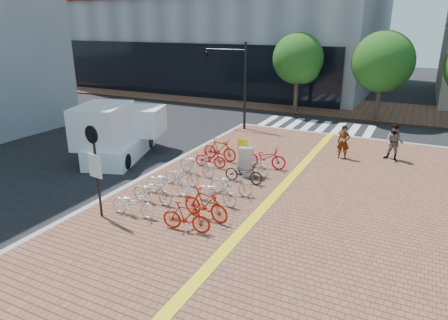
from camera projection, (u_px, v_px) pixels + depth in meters
The scene contains 29 objects.
ground at pixel (213, 204), 15.61m from camera, with size 120.00×120.00×0.00m, color black.
sidewalk at pixel (226, 299), 10.08m from camera, with size 14.00×34.00×0.15m, color brown.
tactile_strip at pixel (192, 286), 10.48m from camera, with size 0.40×34.00×0.01m, color yellow.
kerb_west at pixel (34, 237), 13.02m from camera, with size 0.25×34.00×0.15m, color gray.
kerb_north at pixel (347, 137), 24.50m from camera, with size 14.00×0.25×0.15m, color gray.
far_sidewalk at pixel (330, 107), 33.39m from camera, with size 70.00×8.00×0.15m, color brown.
crosswalk at pixel (315, 127), 27.27m from camera, with size 7.50×4.00×0.01m.
street_trees at pixel (399, 64), 26.96m from camera, with size 16.20×4.60×6.35m.
bike_0 at pixel (133, 203), 14.18m from camera, with size 0.63×1.80×0.94m, color white.
bike_1 at pixel (152, 192), 15.19m from camera, with size 0.62×1.77×0.93m, color #ACACB1.
bike_2 at pixel (168, 182), 15.99m from camera, with size 0.69×1.97×1.03m, color white.
bike_3 at pixel (181, 176), 16.92m from camera, with size 0.56×1.61×0.84m, color #B6B6BB.
bike_4 at pixel (197, 164), 18.00m from camera, with size 0.70×2.00×1.05m, color silver.
bike_5 at pixel (210, 158), 18.98m from camera, with size 0.44×1.55×0.93m, color #B80D1C.
bike_6 at pixel (220, 149), 19.96m from camera, with size 0.53×1.87×1.12m, color #AF220C.
bike_7 at pixel (186, 217), 13.11m from camera, with size 0.48×1.71×1.03m, color #A51C0B.
bike_8 at pixel (205, 204), 13.89m from camera, with size 0.54×1.91×1.14m, color #AD1E0C.
bike_9 at pixel (216, 192), 15.11m from camera, with size 0.63×1.81×0.95m, color silver.
bike_10 at pixel (231, 184), 15.93m from camera, with size 0.62×1.79×0.94m, color #B9B9BE.
bike_11 at pixel (244, 172), 17.17m from camera, with size 0.61×1.74×0.92m, color black.
bike_12 at pixel (253, 166), 18.04m from camera, with size 0.59×1.69×0.89m, color silver.
bike_13 at pixel (265, 157), 18.88m from camera, with size 0.70×2.01×1.06m, color #B10C1B.
pedestrian_a at pixel (343, 142), 20.16m from camera, with size 0.62×0.41×1.71m, color gray.
pedestrian_b at pixel (394, 142), 19.85m from camera, with size 0.90×0.70×1.86m, color #4E5763.
utility_box at pixel (246, 162), 17.87m from camera, with size 0.62×0.45×1.34m, color #BCBDC1.
yellow_sign at pixel (243, 150), 17.98m from camera, with size 0.45×0.12×1.65m.
notice_sign at pixel (95, 161), 13.55m from camera, with size 0.62×0.18×3.35m.
traffic_light_pole at pixel (227, 69), 25.50m from camera, with size 2.94×1.13×5.47m.
box_truck at pixel (119, 133), 20.56m from camera, with size 3.63×5.42×2.89m.
Camera 1 is at (6.68, -12.55, 6.68)m, focal length 32.00 mm.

